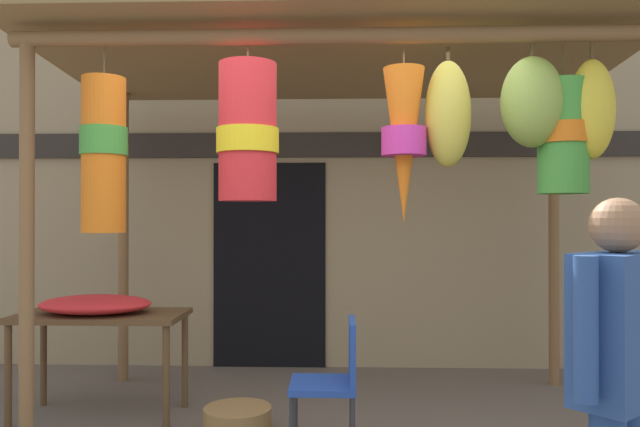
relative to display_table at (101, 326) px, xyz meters
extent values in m
cube|color=#9E8966|center=(1.61, 1.66, 1.09)|extent=(9.64, 0.25, 3.51)
cube|color=#2D2823|center=(1.61, 1.51, 1.51)|extent=(8.68, 0.04, 0.24)
cube|color=black|center=(1.06, 1.52, 0.33)|extent=(1.10, 0.03, 2.00)
cylinder|color=brown|center=(-0.19, -0.69, 0.62)|extent=(0.09, 0.09, 2.58)
cylinder|color=brown|center=(-0.19, 0.98, 0.62)|extent=(0.09, 0.09, 2.58)
cylinder|color=brown|center=(3.63, 0.98, 0.62)|extent=(0.09, 0.09, 2.58)
cylinder|color=brown|center=(1.72, -0.69, 1.91)|extent=(4.02, 0.10, 0.10)
cylinder|color=brown|center=(1.72, 0.98, 2.06)|extent=(4.02, 0.10, 0.10)
cube|color=olive|center=(1.72, 0.14, 2.03)|extent=(4.32, 2.18, 0.27)
cylinder|color=brown|center=(0.29, -0.68, 1.77)|extent=(0.01, 0.01, 0.19)
cylinder|color=orange|center=(0.29, -0.68, 1.19)|extent=(0.27, 0.27, 0.97)
cylinder|color=green|center=(0.29, -0.68, 1.28)|extent=(0.29, 0.29, 0.17)
cylinder|color=brown|center=(1.19, -0.67, 1.81)|extent=(0.01, 0.01, 0.11)
cylinder|color=red|center=(1.19, -0.67, 1.33)|extent=(0.36, 0.36, 0.85)
cylinder|color=yellow|center=(1.19, -0.67, 1.28)|extent=(0.39, 0.39, 0.15)
cylinder|color=brown|center=(2.16, -0.60, 1.80)|extent=(0.01, 0.01, 0.13)
cone|color=orange|center=(2.16, -0.60, 1.25)|extent=(0.26, 0.26, 0.97)
cylinder|color=#D13399|center=(2.16, -0.60, 1.27)|extent=(0.28, 0.28, 0.17)
cylinder|color=brown|center=(3.13, -0.63, 1.75)|extent=(0.01, 0.01, 0.22)
cylinder|color=green|center=(3.13, -0.63, 1.30)|extent=(0.30, 0.30, 0.70)
cylinder|color=orange|center=(3.13, -0.63, 1.32)|extent=(0.33, 0.33, 0.13)
cylinder|color=#4C3D23|center=(3.28, -0.69, 1.81)|extent=(0.02, 0.02, 0.10)
ellipsoid|color=yellow|center=(3.28, -0.69, 1.46)|extent=(0.27, 0.23, 0.60)
cylinder|color=#4C3D23|center=(2.93, -0.67, 1.82)|extent=(0.02, 0.02, 0.08)
ellipsoid|color=#89A842|center=(2.93, -0.67, 1.50)|extent=(0.38, 0.32, 0.56)
cylinder|color=#4C3D23|center=(2.43, -0.60, 1.82)|extent=(0.02, 0.02, 0.08)
ellipsoid|color=gold|center=(2.43, -0.60, 1.45)|extent=(0.28, 0.24, 0.67)
cube|color=brown|center=(0.00, 0.00, 0.08)|extent=(1.21, 0.60, 0.04)
cylinder|color=brown|center=(-0.56, -0.25, -0.31)|extent=(0.05, 0.05, 0.72)
cylinder|color=brown|center=(0.56, -0.25, -0.31)|extent=(0.05, 0.05, 0.72)
cylinder|color=brown|center=(-0.56, 0.25, -0.31)|extent=(0.05, 0.05, 0.72)
cylinder|color=brown|center=(0.56, 0.25, -0.31)|extent=(0.05, 0.05, 0.72)
ellipsoid|color=red|center=(-0.04, -0.01, 0.16)|extent=(0.82, 0.57, 0.13)
ellipsoid|color=#D13399|center=(0.08, -0.07, 0.17)|extent=(0.37, 0.29, 0.09)
cube|color=#2347A8|center=(1.65, -0.69, -0.23)|extent=(0.40, 0.40, 0.04)
cube|color=#2347A8|center=(1.83, -0.69, -0.03)|extent=(0.04, 0.40, 0.40)
cylinder|color=#333338|center=(1.47, -0.51, -0.45)|extent=(0.03, 0.03, 0.44)
cylinder|color=#333338|center=(1.83, -0.51, -0.45)|extent=(0.03, 0.03, 0.44)
cylinder|color=olive|center=(1.07, -0.34, -0.57)|extent=(0.46, 0.46, 0.19)
cube|color=#2D5193|center=(2.82, -2.06, 0.38)|extent=(0.44, 0.43, 0.57)
cylinder|color=#2D5193|center=(2.63, -2.24, 0.41)|extent=(0.08, 0.08, 0.51)
sphere|color=#9E704C|center=(2.82, -2.06, 0.77)|extent=(0.21, 0.21, 0.21)
camera|label=1|loc=(1.77, -4.40, 0.81)|focal=34.02mm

